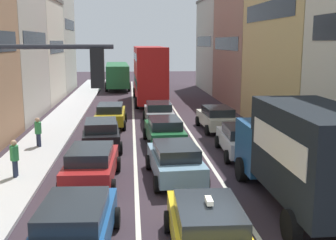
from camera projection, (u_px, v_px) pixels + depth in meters
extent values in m
cube|color=#B8B8B8|center=(61.00, 122.00, 28.65)|extent=(2.60, 64.00, 0.14)
cube|color=silver|center=(134.00, 122.00, 29.10)|extent=(0.16, 60.00, 0.01)
cube|color=silver|center=(182.00, 121.00, 29.39)|extent=(0.16, 60.00, 0.01)
cube|color=black|center=(36.00, 40.00, 29.42)|extent=(0.02, 7.04, 1.10)
cube|color=beige|center=(18.00, 52.00, 37.92)|extent=(7.00, 8.70, 9.15)
cube|color=black|center=(57.00, 47.00, 38.15)|extent=(0.02, 7.04, 1.10)
cube|color=#B2ADA3|center=(38.00, 31.00, 46.15)|extent=(7.00, 8.70, 13.34)
cube|color=black|center=(70.00, 25.00, 46.33)|extent=(0.02, 7.04, 1.10)
cube|color=#B2ADA3|center=(234.00, 46.00, 47.29)|extent=(7.00, 10.90, 10.05)
cube|color=black|center=(204.00, 41.00, 46.89)|extent=(0.02, 8.80, 1.10)
cube|color=#936B5B|center=(265.00, 49.00, 36.56)|extent=(7.00, 10.90, 9.70)
cube|color=black|center=(225.00, 44.00, 36.16)|extent=(0.02, 8.80, 1.10)
cube|color=tan|center=(323.00, 22.00, 25.45)|extent=(7.00, 10.90, 13.32)
cube|color=black|center=(267.00, 11.00, 25.02)|extent=(0.02, 8.80, 1.10)
cylinder|color=#2D2D33|center=(29.00, 47.00, 8.68)|extent=(3.50, 0.10, 0.10)
cube|color=black|center=(97.00, 68.00, 8.89)|extent=(0.28, 0.28, 0.84)
sphere|color=red|center=(98.00, 56.00, 8.99)|extent=(0.18, 0.18, 0.18)
sphere|color=#F2A519|center=(98.00, 68.00, 9.04)|extent=(0.18, 0.18, 0.18)
sphere|color=green|center=(98.00, 80.00, 9.08)|extent=(0.18, 0.18, 0.18)
cube|color=navy|center=(272.00, 146.00, 16.54)|extent=(2.40, 2.40, 1.90)
cube|color=black|center=(263.00, 130.00, 17.65)|extent=(2.02, 0.03, 0.70)
cube|color=black|center=(314.00, 152.00, 12.72)|extent=(2.40, 5.44, 2.80)
cube|color=white|center=(276.00, 144.00, 12.56)|extent=(0.03, 4.48, 0.90)
cylinder|color=black|center=(241.00, 169.00, 16.69)|extent=(0.30, 0.96, 0.96)
cylinder|color=black|center=(299.00, 168.00, 16.90)|extent=(0.30, 0.96, 0.96)
cylinder|color=black|center=(291.00, 227.00, 11.52)|extent=(0.30, 0.96, 0.96)
cube|color=yellow|center=(207.00, 232.00, 10.77)|extent=(1.91, 4.34, 0.70)
cube|color=#1E2328|center=(209.00, 215.00, 10.47)|extent=(1.64, 2.45, 0.52)
cube|color=#F2EACC|center=(209.00, 201.00, 10.40)|extent=(0.17, 0.44, 0.12)
cylinder|color=black|center=(168.00, 222.00, 12.21)|extent=(0.24, 0.65, 0.64)
cylinder|color=black|center=(230.00, 220.00, 12.33)|extent=(0.24, 0.65, 0.64)
cube|color=#194C8C|center=(76.00, 229.00, 10.93)|extent=(2.03, 4.39, 0.70)
cube|color=#1E2328|center=(73.00, 212.00, 10.63)|extent=(1.71, 2.49, 0.52)
cylinder|color=black|center=(54.00, 219.00, 12.40)|extent=(0.25, 0.65, 0.64)
cylinder|color=black|center=(116.00, 218.00, 12.46)|extent=(0.25, 0.65, 0.64)
cube|color=#759EB7|center=(175.00, 163.00, 16.88)|extent=(2.06, 4.40, 0.70)
cube|color=#1E2328|center=(176.00, 151.00, 16.59)|extent=(1.73, 2.50, 0.52)
cylinder|color=black|center=(149.00, 162.00, 18.23)|extent=(0.26, 0.65, 0.64)
cylinder|color=black|center=(190.00, 160.00, 18.51)|extent=(0.26, 0.65, 0.64)
cylinder|color=black|center=(157.00, 184.00, 15.39)|extent=(0.26, 0.65, 0.64)
cylinder|color=black|center=(205.00, 182.00, 15.66)|extent=(0.26, 0.65, 0.64)
cube|color=#A51E1E|center=(92.00, 167.00, 16.37)|extent=(1.97, 4.37, 0.70)
cube|color=#1E2328|center=(90.00, 154.00, 16.07)|extent=(1.68, 2.47, 0.52)
cylinder|color=black|center=(75.00, 165.00, 17.83)|extent=(0.24, 0.65, 0.64)
cylinder|color=black|center=(118.00, 164.00, 17.92)|extent=(0.24, 0.65, 0.64)
cylinder|color=black|center=(61.00, 189.00, 14.96)|extent=(0.24, 0.65, 0.64)
cylinder|color=black|center=(112.00, 188.00, 15.05)|extent=(0.24, 0.65, 0.64)
cube|color=#19592D|center=(164.00, 133.00, 22.49)|extent=(2.00, 4.38, 0.70)
cube|color=#1E2328|center=(165.00, 123.00, 22.19)|extent=(1.69, 2.48, 0.52)
cylinder|color=black|center=(145.00, 134.00, 23.86)|extent=(0.25, 0.65, 0.64)
cylinder|color=black|center=(177.00, 133.00, 24.10)|extent=(0.25, 0.65, 0.64)
cylinder|color=black|center=(150.00, 146.00, 21.01)|extent=(0.25, 0.65, 0.64)
cylinder|color=black|center=(186.00, 145.00, 21.26)|extent=(0.25, 0.65, 0.64)
cube|color=black|center=(101.00, 135.00, 21.93)|extent=(2.06, 4.40, 0.70)
cube|color=#1E2328|center=(101.00, 125.00, 21.63)|extent=(1.73, 2.50, 0.52)
cylinder|color=black|center=(85.00, 136.00, 23.28)|extent=(0.26, 0.65, 0.64)
cylinder|color=black|center=(118.00, 135.00, 23.55)|extent=(0.26, 0.65, 0.64)
cylinder|color=black|center=(82.00, 149.00, 20.43)|extent=(0.26, 0.65, 0.64)
cylinder|color=black|center=(120.00, 148.00, 20.71)|extent=(0.26, 0.65, 0.64)
cube|color=gray|center=(159.00, 114.00, 28.31)|extent=(1.80, 4.30, 0.70)
cube|color=#1E2328|center=(159.00, 106.00, 28.01)|extent=(1.59, 2.41, 0.52)
cylinder|color=black|center=(144.00, 116.00, 29.72)|extent=(0.22, 0.64, 0.64)
cylinder|color=black|center=(170.00, 115.00, 29.88)|extent=(0.22, 0.64, 0.64)
cylinder|color=black|center=(146.00, 123.00, 26.86)|extent=(0.22, 0.64, 0.64)
cylinder|color=black|center=(174.00, 123.00, 27.02)|extent=(0.22, 0.64, 0.64)
cube|color=#B29319|center=(111.00, 116.00, 27.55)|extent=(1.86, 4.32, 0.70)
cube|color=#1E2328|center=(110.00, 108.00, 27.25)|extent=(1.61, 2.43, 0.52)
cylinder|color=black|center=(99.00, 117.00, 28.98)|extent=(0.23, 0.64, 0.64)
cylinder|color=black|center=(125.00, 117.00, 29.12)|extent=(0.23, 0.64, 0.64)
cylinder|color=black|center=(95.00, 126.00, 26.12)|extent=(0.23, 0.64, 0.64)
cylinder|color=black|center=(124.00, 125.00, 26.26)|extent=(0.23, 0.64, 0.64)
cube|color=silver|center=(241.00, 142.00, 20.48)|extent=(2.02, 4.39, 0.70)
cube|color=#1E2328|center=(242.00, 131.00, 20.18)|extent=(1.71, 2.49, 0.52)
cylinder|color=black|center=(218.00, 142.00, 21.95)|extent=(0.25, 0.65, 0.64)
cylinder|color=black|center=(252.00, 141.00, 22.02)|extent=(0.25, 0.65, 0.64)
cylinder|color=black|center=(227.00, 157.00, 19.08)|extent=(0.25, 0.65, 0.64)
cylinder|color=black|center=(267.00, 156.00, 19.14)|extent=(0.25, 0.65, 0.64)
cube|color=beige|center=(217.00, 120.00, 26.31)|extent=(1.96, 4.37, 0.70)
cube|color=#1E2328|center=(218.00, 111.00, 26.01)|extent=(1.67, 2.47, 0.52)
cylinder|color=black|center=(198.00, 121.00, 27.68)|extent=(0.24, 0.65, 0.64)
cylinder|color=black|center=(225.00, 120.00, 27.91)|extent=(0.24, 0.65, 0.64)
cylinder|color=black|center=(207.00, 130.00, 24.83)|extent=(0.24, 0.65, 0.64)
cylinder|color=black|center=(237.00, 129.00, 25.06)|extent=(0.24, 0.65, 0.64)
cube|color=#B21919|center=(149.00, 84.00, 37.65)|extent=(2.65, 10.53, 2.40)
cube|color=black|center=(149.00, 80.00, 37.59)|extent=(2.67, 9.90, 0.70)
cube|color=#B21919|center=(149.00, 59.00, 37.23)|extent=(2.65, 10.53, 2.16)
cube|color=black|center=(149.00, 56.00, 37.19)|extent=(2.67, 9.90, 0.64)
cylinder|color=black|center=(135.00, 93.00, 41.44)|extent=(0.31, 1.00, 1.00)
cylinder|color=black|center=(160.00, 93.00, 41.70)|extent=(0.31, 1.00, 1.00)
cylinder|color=black|center=(137.00, 103.00, 34.67)|extent=(0.31, 1.00, 1.00)
cylinder|color=black|center=(167.00, 102.00, 34.92)|extent=(0.31, 1.00, 1.00)
cube|color=#1E6033|center=(117.00, 74.00, 49.55)|extent=(2.96, 10.60, 2.40)
cube|color=black|center=(117.00, 71.00, 49.49)|extent=(2.96, 9.97, 0.70)
cylinder|color=black|center=(107.00, 81.00, 53.30)|extent=(0.34, 1.01, 1.00)
cylinder|color=black|center=(127.00, 81.00, 53.62)|extent=(0.34, 1.01, 1.00)
cylinder|color=black|center=(107.00, 87.00, 46.54)|extent=(0.34, 1.01, 1.00)
cylinder|color=black|center=(129.00, 87.00, 46.87)|extent=(0.34, 1.01, 1.00)
cylinder|color=#262D47|center=(15.00, 171.00, 16.72)|extent=(0.16, 0.16, 0.82)
cylinder|color=#262D47|center=(16.00, 169.00, 16.89)|extent=(0.16, 0.16, 0.82)
cylinder|color=#338C4C|center=(14.00, 153.00, 16.67)|extent=(0.34, 0.34, 0.60)
sphere|color=tan|center=(14.00, 143.00, 16.60)|extent=(0.24, 0.24, 0.24)
cylinder|color=#338C4C|center=(13.00, 154.00, 16.45)|extent=(0.10, 0.10, 0.55)
cylinder|color=#338C4C|center=(16.00, 151.00, 16.88)|extent=(0.10, 0.10, 0.55)
cylinder|color=#262D47|center=(40.00, 142.00, 21.61)|extent=(0.16, 0.16, 0.82)
cylinder|color=#262D47|center=(38.00, 141.00, 21.74)|extent=(0.16, 0.16, 0.82)
cylinder|color=#338C4C|center=(38.00, 128.00, 21.55)|extent=(0.34, 0.34, 0.60)
sphere|color=tan|center=(37.00, 120.00, 21.47)|extent=(0.24, 0.24, 0.24)
cylinder|color=#338C4C|center=(40.00, 128.00, 21.38)|extent=(0.10, 0.10, 0.55)
cylinder|color=#338C4C|center=(36.00, 127.00, 21.70)|extent=(0.10, 0.10, 0.55)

